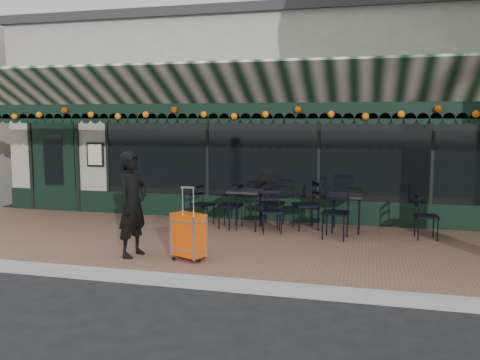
% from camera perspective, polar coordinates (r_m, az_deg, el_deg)
% --- Properties ---
extents(ground, '(80.00, 80.00, 0.00)m').
position_cam_1_polar(ground, '(7.32, -5.71, -11.62)').
color(ground, black).
rests_on(ground, ground).
extents(sidewalk, '(18.00, 4.00, 0.15)m').
position_cam_1_polar(sidewalk, '(9.12, -1.40, -7.34)').
color(sidewalk, brown).
rests_on(sidewalk, ground).
extents(curb, '(18.00, 0.16, 0.15)m').
position_cam_1_polar(curb, '(7.22, -5.94, -11.25)').
color(curb, '#9E9E99').
rests_on(curb, ground).
extents(restaurant_building, '(12.00, 9.60, 4.50)m').
position_cam_1_polar(restaurant_building, '(14.55, 4.82, 6.71)').
color(restaurant_building, gray).
rests_on(restaurant_building, ground).
extents(woman, '(0.51, 0.68, 1.66)m').
position_cam_1_polar(woman, '(8.17, -11.98, -2.69)').
color(woman, black).
rests_on(woman, sidewalk).
extents(suitcase, '(0.56, 0.45, 1.13)m').
position_cam_1_polar(suitcase, '(7.89, -5.81, -6.25)').
color(suitcase, '#EA4A07').
rests_on(suitcase, sidewalk).
extents(cafe_table_a, '(0.58, 0.58, 0.72)m').
position_cam_1_polar(cafe_table_a, '(9.95, 11.88, -2.04)').
color(cafe_table_a, black).
rests_on(cafe_table_a, sidewalk).
extents(cafe_table_b, '(0.63, 0.63, 0.77)m').
position_cam_1_polar(cafe_table_b, '(10.00, 0.62, -1.57)').
color(cafe_table_b, black).
rests_on(cafe_table_b, sidewalk).
extents(chair_a_left, '(0.63, 0.63, 0.95)m').
position_cam_1_polar(chair_a_left, '(10.08, 7.42, -2.83)').
color(chair_a_left, black).
rests_on(chair_a_left, sidewalk).
extents(chair_a_right, '(0.44, 0.44, 0.81)m').
position_cam_1_polar(chair_a_right, '(9.80, 20.21, -3.90)').
color(chair_a_right, black).
rests_on(chair_a_right, sidewalk).
extents(chair_a_front, '(0.52, 0.52, 0.93)m').
position_cam_1_polar(chair_a_front, '(9.37, 10.66, -3.71)').
color(chair_a_front, black).
rests_on(chair_a_front, sidewalk).
extents(chair_b_left, '(0.46, 0.46, 0.89)m').
position_cam_1_polar(chair_b_left, '(10.10, -1.07, -2.92)').
color(chair_b_left, black).
rests_on(chair_b_left, sidewalk).
extents(chair_b_right, '(0.52, 0.52, 0.91)m').
position_cam_1_polar(chair_b_right, '(10.31, 3.58, -2.67)').
color(chair_b_right, black).
rests_on(chair_b_right, sidewalk).
extents(chair_b_front, '(0.50, 0.50, 0.81)m').
position_cam_1_polar(chair_b_front, '(9.69, 3.58, -3.60)').
color(chair_b_front, black).
rests_on(chair_b_front, sidewalk).
extents(chair_solo, '(0.55, 0.55, 0.81)m').
position_cam_1_polar(chair_solo, '(10.49, -4.26, -2.80)').
color(chair_solo, black).
rests_on(chair_solo, sidewalk).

